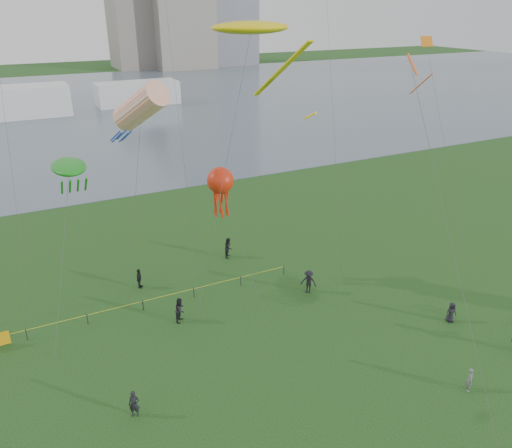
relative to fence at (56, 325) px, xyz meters
name	(u,v)px	position (x,y,z in m)	size (l,w,h in m)	color
ground_plane	(338,426)	(12.65, -15.73, -0.55)	(400.00, 400.00, 0.00)	#143811
lake	(73,108)	(12.65, 84.27, -0.53)	(400.00, 120.00, 0.08)	#4F5F6C
building_mid	(179,10)	(58.65, 146.27, 18.45)	(20.00, 20.00, 38.00)	gray
building_low	(135,25)	(44.65, 152.27, 13.45)	(16.00, 18.00, 28.00)	slate
pavilion_left	(11,102)	(0.65, 79.27, 2.45)	(22.00, 8.00, 6.00)	silver
pavilion_right	(137,93)	(26.65, 82.27, 1.95)	(18.00, 7.00, 5.00)	silver
fence	(56,325)	(0.00, 0.00, 0.00)	(24.07, 0.07, 1.05)	black
kite_flyer	(470,380)	(21.11, -16.86, 0.22)	(0.57, 0.37, 1.56)	#5B5E62
spectator_a	(180,310)	(8.18, -2.57, 0.38)	(0.91, 0.71, 1.87)	black
spectator_b	(309,282)	(18.43, -3.35, 0.42)	(1.25, 0.72, 1.94)	black
spectator_c	(139,278)	(6.71, 3.30, 0.27)	(0.97, 0.40, 1.66)	black
spectator_d	(451,312)	(25.47, -11.25, 0.22)	(0.76, 0.49, 1.55)	black
spectator_f	(134,404)	(3.01, -10.08, 0.26)	(0.59, 0.39, 1.63)	black
spectator_g	(229,248)	(15.25, 5.00, 0.37)	(0.90, 0.70, 1.85)	black
kite_stingray	(251,28)	(15.55, 0.80, 18.82)	(9.23, 10.24, 19.88)	#3F3F42
kite_windsock	(141,107)	(7.96, 2.68, 13.87)	(4.75, 5.17, 16.37)	#3F3F42
kite_creature	(69,167)	(3.00, 5.94, 9.32)	(4.73, 11.17, 10.35)	#3F3F42
kite_octopus	(220,181)	(13.34, 1.78, 7.89)	(2.07, 6.95, 9.58)	#3F3F42
kite_delta	(418,86)	(21.26, -9.51, 15.97)	(3.52, 13.30, 18.25)	#3F3F42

